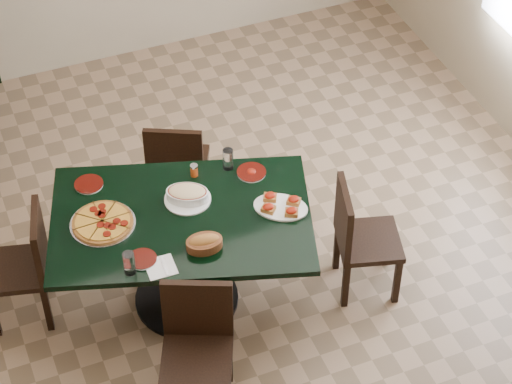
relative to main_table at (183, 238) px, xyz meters
name	(u,v)px	position (x,y,z in m)	size (l,w,h in m)	color
floor	(233,281)	(0.33, 0.03, -0.57)	(5.50, 5.50, 0.00)	#8A6C50
main_table	(183,238)	(0.00, 0.00, 0.00)	(1.78, 1.42, 0.75)	black
chair_far	(177,164)	(0.22, 0.78, -0.11)	(0.51, 0.51, 0.82)	black
chair_near	(197,341)	(-0.16, -0.71, -0.09)	(0.52, 0.52, 0.85)	black
chair_right	(358,235)	(1.05, -0.29, -0.10)	(0.48, 0.48, 0.84)	black
chair_left	(27,261)	(-0.91, 0.28, -0.11)	(0.47, 0.47, 0.83)	black
pepperoni_pizza	(103,223)	(-0.45, 0.11, 0.20)	(0.39, 0.39, 0.04)	silver
lasagna_casserole	(187,194)	(0.09, 0.12, 0.23)	(0.31, 0.29, 0.09)	white
bread_basket	(204,243)	(0.04, -0.29, 0.22)	(0.23, 0.17, 0.09)	brown
bruschetta_platter	(281,205)	(0.58, -0.15, 0.21)	(0.40, 0.38, 0.05)	white
side_plate_near	(142,259)	(-0.32, -0.25, 0.19)	(0.17, 0.17, 0.02)	white
side_plate_far_r	(251,172)	(0.53, 0.20, 0.19)	(0.18, 0.18, 0.03)	white
side_plate_far_l	(89,184)	(-0.44, 0.48, 0.19)	(0.18, 0.18, 0.02)	white
napkin_setting	(161,267)	(-0.24, -0.34, 0.18)	(0.17, 0.17, 0.01)	white
water_glass_a	(228,159)	(0.42, 0.31, 0.25)	(0.07, 0.07, 0.14)	white
water_glass_b	(129,263)	(-0.41, -0.31, 0.25)	(0.07, 0.07, 0.15)	white
pepper_shaker	(194,170)	(0.20, 0.32, 0.22)	(0.05, 0.05, 0.08)	#C75015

